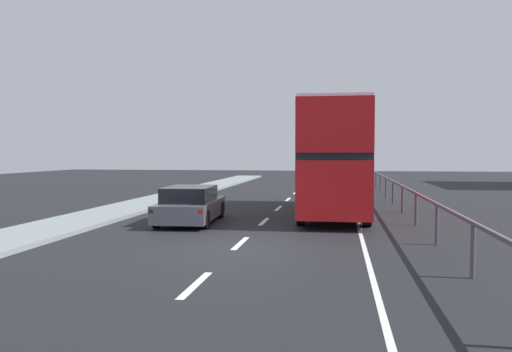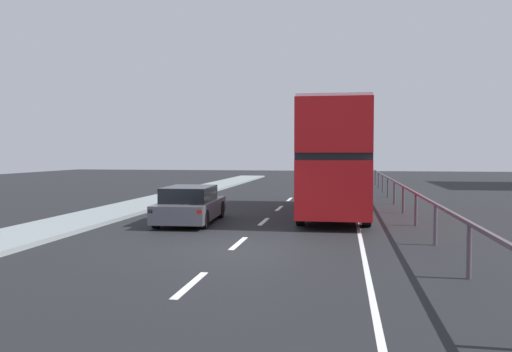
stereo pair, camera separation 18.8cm
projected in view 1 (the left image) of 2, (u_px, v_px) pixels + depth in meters
The scene contains 6 objects.
ground_plane at pixel (235, 250), 13.58m from camera, with size 73.91×120.00×0.10m, color black.
near_sidewalk_kerb at pixel (9, 239), 14.59m from camera, with size 2.48×80.00×0.14m, color gray.
lane_paint_markings at pixel (325, 213), 21.64m from camera, with size 3.49×46.00×0.01m.
bridge_side_railing at pixel (403, 190), 21.59m from camera, with size 0.10×42.00×1.15m.
double_decker_bus_red at pixel (334, 157), 21.14m from camera, with size 2.62×10.21×4.37m.
hatchback_car_near at pixel (191, 205), 18.53m from camera, with size 2.05×4.50×1.31m.
Camera 1 is at (2.66, -13.23, 2.50)m, focal length 36.43 mm.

